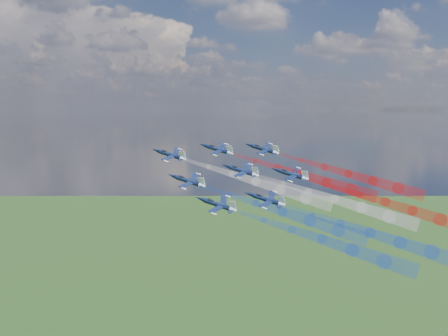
{
  "coord_description": "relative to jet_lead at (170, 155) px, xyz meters",
  "views": [
    {
      "loc": [
        -7.89,
        -132.27,
        176.67
      ],
      "look_at": [
        7.19,
        6.72,
        159.87
      ],
      "focal_mm": 38.84,
      "sensor_mm": 36.0,
      "label": 1
    }
  ],
  "objects": [
    {
      "name": "jet_lead",
      "position": [
        0.0,
        0.0,
        0.0
      ],
      "size": [
        15.2,
        14.0,
        8.89
      ],
      "primitive_type": null,
      "rotation": [
        0.26,
        -0.32,
        1.04
      ],
      "color": "black"
    },
    {
      "name": "trail_lead",
      "position": [
        24.06,
        -11.41,
        -6.82
      ],
      "size": [
        41.1,
        23.29,
        15.93
      ],
      "primitive_type": null,
      "rotation": [
        0.26,
        -0.32,
        1.04
      ],
      "color": "white"
    },
    {
      "name": "jet_inner_left",
      "position": [
        4.82,
        -13.12,
        -6.1
      ],
      "size": [
        15.2,
        14.0,
        8.89
      ],
      "primitive_type": null,
      "rotation": [
        0.26,
        -0.32,
        1.04
      ],
      "color": "black"
    },
    {
      "name": "trail_inner_left",
      "position": [
        28.89,
        -24.54,
        -12.92
      ],
      "size": [
        41.1,
        23.29,
        15.93
      ],
      "primitive_type": null,
      "rotation": [
        0.26,
        -0.32,
        1.04
      ],
      "color": "blue"
    },
    {
      "name": "jet_inner_right",
      "position": [
        14.76,
        4.83,
        1.1
      ],
      "size": [
        15.2,
        14.0,
        8.89
      ],
      "primitive_type": null,
      "rotation": [
        0.26,
        -0.32,
        1.04
      ],
      "color": "black"
    },
    {
      "name": "trail_inner_right",
      "position": [
        38.82,
        -6.58,
        -5.72
      ],
      "size": [
        41.1,
        23.29,
        15.93
      ],
      "primitive_type": null,
      "rotation": [
        0.26,
        -0.32,
        1.04
      ],
      "color": "red"
    },
    {
      "name": "jet_outer_left",
      "position": [
        11.94,
        -24.36,
        -10.67
      ],
      "size": [
        15.2,
        14.0,
        8.89
      ],
      "primitive_type": null,
      "rotation": [
        0.26,
        -0.32,
        1.04
      ],
      "color": "black"
    },
    {
      "name": "trail_outer_left",
      "position": [
        36.0,
        -35.77,
        -17.49
      ],
      "size": [
        41.1,
        23.29,
        15.93
      ],
      "primitive_type": null,
      "rotation": [
        0.26,
        -0.32,
        1.04
      ],
      "color": "blue"
    },
    {
      "name": "jet_center_third",
      "position": [
        20.56,
        -7.91,
        -4.13
      ],
      "size": [
        15.2,
        14.0,
        8.89
      ],
      "primitive_type": null,
      "rotation": [
        0.26,
        -0.32,
        1.04
      ],
      "color": "black"
    },
    {
      "name": "trail_center_third",
      "position": [
        44.62,
        -19.33,
        -10.95
      ],
      "size": [
        41.1,
        23.29,
        15.93
      ],
      "primitive_type": null,
      "rotation": [
        0.26,
        -0.32,
        1.04
      ],
      "color": "white"
    },
    {
      "name": "jet_outer_right",
      "position": [
        29.47,
        5.96,
        1.01
      ],
      "size": [
        15.2,
        14.0,
        8.89
      ],
      "primitive_type": null,
      "rotation": [
        0.26,
        -0.32,
        1.04
      ],
      "color": "black"
    },
    {
      "name": "trail_outer_right",
      "position": [
        53.53,
        -5.46,
        -5.81
      ],
      "size": [
        41.1,
        23.29,
        15.93
      ],
      "primitive_type": null,
      "rotation": [
        0.26,
        -0.32,
        1.04
      ],
      "color": "red"
    },
    {
      "name": "jet_rear_left",
      "position": [
        25.27,
        -21.1,
        -10.23
      ],
      "size": [
        15.2,
        14.0,
        8.89
      ],
      "primitive_type": null,
      "rotation": [
        0.26,
        -0.32,
        1.04
      ],
      "color": "black"
    },
    {
      "name": "trail_rear_left",
      "position": [
        49.33,
        -32.51,
        -17.05
      ],
      "size": [
        41.1,
        23.29,
        15.93
      ],
      "primitive_type": null,
      "rotation": [
        0.26,
        -0.32,
        1.04
      ],
      "color": "blue"
    },
    {
      "name": "jet_rear_right",
      "position": [
        35.4,
        -7.18,
        -5.45
      ],
      "size": [
        15.2,
        14.0,
        8.89
      ],
      "primitive_type": null,
      "rotation": [
        0.26,
        -0.32,
        1.04
      ],
      "color": "black"
    },
    {
      "name": "trail_rear_right",
      "position": [
        59.46,
        -18.59,
        -12.27
      ],
      "size": [
        41.1,
        23.29,
        15.93
      ],
      "primitive_type": null,
      "rotation": [
        0.26,
        -0.32,
        1.04
      ],
      "color": "red"
    }
  ]
}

